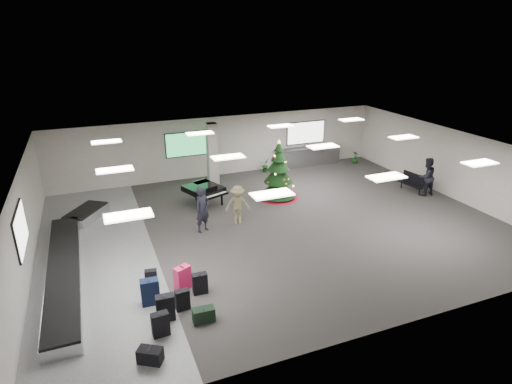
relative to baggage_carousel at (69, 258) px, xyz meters
name	(u,v)px	position (x,y,z in m)	size (l,w,h in m)	color
ground	(276,225)	(7.84, 0.08, -0.21)	(18.00, 18.00, 0.00)	#363331
room_envelope	(261,168)	(7.46, 0.75, 2.12)	(18.02, 14.02, 3.21)	#B6B0A7
baggage_carousel	(69,258)	(0.00, 0.00, 0.00)	(2.28, 9.71, 0.43)	silver
service_counter	(307,157)	(12.84, 6.73, 0.33)	(4.05, 0.65, 1.08)	silver
suitcase_0	(165,308)	(2.50, -4.28, 0.18)	(0.51, 0.30, 0.80)	black
suitcase_1	(182,300)	(3.04, -3.99, 0.10)	(0.42, 0.24, 0.65)	black
pink_suitcase	(183,278)	(3.28, -2.98, 0.18)	(0.57, 0.47, 0.80)	#EC1E58
suitcase_3	(200,283)	(3.72, -3.39, 0.12)	(0.46, 0.27, 0.69)	black
navy_suitcase	(150,292)	(2.23, -3.38, 0.19)	(0.54, 0.33, 0.83)	black
suitcase_5	(160,324)	(2.26, -4.87, 0.13)	(0.46, 0.27, 0.70)	black
green_duffel	(204,315)	(3.46, -4.73, -0.01)	(0.62, 0.33, 0.42)	black
suitcase_8	(151,278)	(2.40, -2.43, 0.06)	(0.40, 0.27, 0.57)	black
black_duffel	(150,355)	(1.84, -5.76, -0.02)	(0.68, 0.59, 0.41)	black
christmas_tree	(278,178)	(9.19, 2.85, 0.76)	(2.00, 2.00, 2.85)	maroon
grand_piano	(204,190)	(5.72, 3.29, 0.51)	(1.90, 2.14, 1.02)	black
bench	(413,182)	(15.65, 1.10, 0.29)	(0.65, 1.47, 0.90)	black
traveler_a	(203,209)	(4.94, 0.70, 0.72)	(0.68, 0.45, 1.86)	black
traveler_b	(238,205)	(6.46, 0.89, 0.60)	(1.05, 0.61, 1.63)	olive
traveler_bench	(426,177)	(15.87, 0.49, 0.72)	(0.91, 0.71, 1.86)	black
potted_plant_left	(266,165)	(10.14, 6.58, 0.19)	(0.44, 0.36, 0.80)	#173F14
potted_plant_right	(355,157)	(15.73, 6.10, 0.14)	(0.40, 0.40, 0.71)	#173F14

